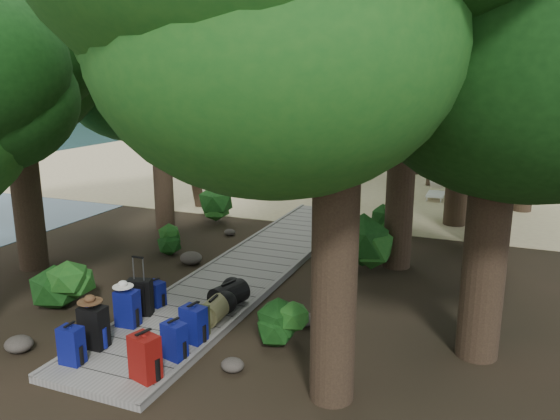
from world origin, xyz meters
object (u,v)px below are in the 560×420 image
at_px(backpack_left_c, 127,306).
at_px(backpack_right_c, 194,322).
at_px(kayak, 271,178).
at_px(sun_lounger, 436,191).
at_px(backpack_left_a, 71,343).
at_px(lone_suitcase_on_sand, 347,195).
at_px(backpack_right_b, 174,339).
at_px(backpack_right_a, 145,355).
at_px(duffel_right_khaki, 214,310).
at_px(backpack_right_d, 196,320).
at_px(backpack_left_d, 155,292).
at_px(duffel_right_black, 229,295).
at_px(backpack_left_b, 94,325).
at_px(suitcase_on_boardwalk, 140,297).

xyz_separation_m(backpack_left_c, backpack_right_c, (1.40, -0.08, -0.02)).
distance_m(kayak, sun_lounger, 7.02).
bearing_deg(backpack_left_a, lone_suitcase_on_sand, 83.77).
bearing_deg(backpack_right_b, backpack_right_a, -82.10).
relative_size(backpack_right_b, duffel_right_khaki, 1.02).
bearing_deg(backpack_right_a, backpack_right_d, 105.88).
relative_size(backpack_left_d, backpack_right_d, 0.90).
distance_m(backpack_right_c, kayak, 14.80).
height_order(backpack_right_b, duffel_right_black, backpack_right_b).
relative_size(backpack_left_b, backpack_left_c, 1.06).
bearing_deg(sun_lounger, backpack_right_c, -101.19).
distance_m(backpack_right_a, suitcase_on_boardwalk, 2.33).
height_order(backpack_left_a, duffel_right_black, backpack_left_a).
bearing_deg(duffel_right_black, backpack_left_b, -102.67).
bearing_deg(backpack_right_d, sun_lounger, 71.66).
relative_size(kayak, sun_lounger, 1.85).
bearing_deg(duffel_right_khaki, backpack_left_c, -155.37).
relative_size(duffel_right_black, lone_suitcase_on_sand, 1.06).
height_order(backpack_right_a, kayak, backpack_right_a).
bearing_deg(backpack_right_b, duffel_right_khaki, 105.96).
distance_m(backpack_left_b, kayak, 15.19).
bearing_deg(backpack_left_d, sun_lounger, 86.29).
xyz_separation_m(duffel_right_khaki, kayak, (-4.49, 13.28, -0.14)).
bearing_deg(backpack_left_b, lone_suitcase_on_sand, 83.40).
height_order(backpack_left_d, kayak, backpack_left_d).
distance_m(backpack_right_d, lone_suitcase_on_sand, 11.02).
xyz_separation_m(duffel_right_black, sun_lounger, (2.55, 11.84, -0.02)).
xyz_separation_m(backpack_left_a, duffel_right_black, (1.25, 2.85, -0.10)).
bearing_deg(sun_lounger, backpack_right_a, -100.51).
bearing_deg(kayak, backpack_left_d, -78.25).
distance_m(backpack_right_b, backpack_right_d, 0.78).
distance_m(backpack_right_c, backpack_right_d, 0.19).
height_order(backpack_left_b, backpack_right_b, backpack_left_b).
xyz_separation_m(backpack_right_c, kayak, (-4.55, 14.08, -0.27)).
bearing_deg(backpack_left_c, backpack_left_b, -94.63).
relative_size(backpack_left_a, duffel_right_black, 0.91).
relative_size(backpack_left_c, backpack_right_c, 1.07).
height_order(backpack_left_d, lone_suitcase_on_sand, lone_suitcase_on_sand).
distance_m(backpack_left_a, sun_lounger, 15.18).
relative_size(backpack_right_c, backpack_right_d, 1.15).
bearing_deg(backpack_left_d, backpack_right_a, -44.74).
bearing_deg(backpack_right_b, backpack_left_c, 167.38).
height_order(backpack_right_a, backpack_right_c, backpack_right_a).
distance_m(backpack_right_a, duffel_right_black, 2.81).
distance_m(backpack_right_a, duffel_right_khaki, 2.09).
xyz_separation_m(backpack_right_d, duffel_right_black, (-0.07, 1.34, -0.07)).
height_order(backpack_right_b, backpack_right_c, backpack_right_c).
relative_size(backpack_left_a, backpack_right_a, 0.88).
relative_size(backpack_right_d, suitcase_on_boardwalk, 0.87).
height_order(backpack_right_a, sun_lounger, backpack_right_a).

